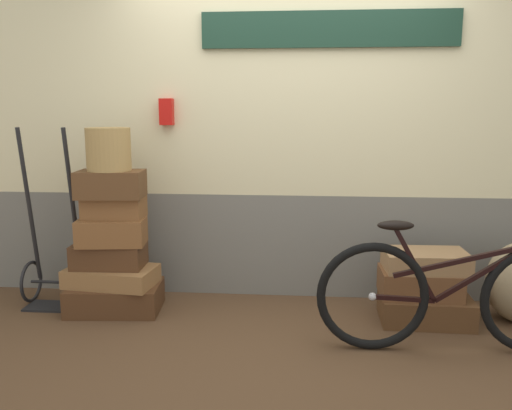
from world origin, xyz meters
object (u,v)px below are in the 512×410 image
Objects in this scene: suitcase_3 at (112,232)px; bicycle at (454,295)px; suitcase_6 at (425,308)px; suitcase_7 at (420,283)px; suitcase_1 at (112,276)px; suitcase_8 at (425,261)px; suitcase_2 at (109,255)px; wicker_basket at (109,149)px; suitcase_0 at (115,297)px; suitcase_4 at (114,207)px; suitcase_5 at (111,184)px; luggage_trolley at (54,266)px.

bicycle is at bearing -18.19° from suitcase_3.
suitcase_7 reaches higher than suitcase_6.
suitcase_1 is 2.26m from suitcase_8.
suitcase_2 reaches higher than suitcase_6.
suitcase_8 is 1.80× the size of wicker_basket.
suitcase_0 is 1.22× the size of suitcase_7.
suitcase_4 is 0.42m from wicker_basket.
suitcase_0 is 1.10m from wicker_basket.
suitcase_5 is 0.75× the size of suitcase_6.
bicycle is (0.10, -0.47, 0.08)m from suitcase_7.
wicker_basket is (-2.24, 0.02, 0.76)m from suitcase_8.
suitcase_8 is at bearing 17.22° from suitcase_7.
wicker_basket is (0.02, 0.02, 0.93)m from suitcase_1.
bicycle is at bearing -14.05° from suitcase_2.
suitcase_3 is at bearing 179.02° from suitcase_8.
suitcase_8 is at bearing 160.99° from suitcase_6.
suitcase_8 is 2.76m from luggage_trolley.
suitcase_0 is at bearing -28.63° from suitcase_2.
suitcase_5 is 0.28× the size of bicycle.
suitcase_1 is 1.49× the size of suitcase_4.
suitcase_3 is 2.24m from suitcase_8.
wicker_basket reaches higher than suitcase_7.
wicker_basket is at bearing -123.44° from suitcase_4.
suitcase_5 is 1.49× the size of wicker_basket.
suitcase_3 is (0.02, -0.01, 0.34)m from suitcase_1.
suitcase_0 is 1.56× the size of suitcase_4.
suitcase_3 reaches higher than suitcase_2.
suitcase_5 is 0.25m from wicker_basket.
suitcase_8 is (2.24, -0.00, 0.34)m from suitcase_0.
luggage_trolley reaches higher than suitcase_7.
suitcase_3 is 0.77× the size of suitcase_6.
suitcase_6 is 1.14× the size of suitcase_7.
suitcase_3 is at bearing -178.49° from suitcase_6.
luggage_trolley is (-0.51, 0.13, -0.31)m from suitcase_3.
suitcase_0 is 2.37m from bicycle.
suitcase_0 is at bearing -178.87° from suitcase_6.
suitcase_8 is (2.24, 0.01, -0.16)m from suitcase_3.
suitcase_4 reaches higher than suitcase_8.
suitcase_2 is 0.94× the size of suitcase_7.
suitcase_8 is 0.42× the size of luggage_trolley.
luggage_trolley reaches higher than suitcase_8.
suitcase_6 is (2.25, -0.01, -0.86)m from suitcase_5.
bicycle is at bearing -12.17° from wicker_basket.
suitcase_7 is (2.24, -0.03, -0.14)m from suitcase_2.
suitcase_4 is (0.01, 0.04, 0.68)m from suitcase_0.
wicker_basket is (0.04, -0.01, 0.78)m from suitcase_2.
suitcase_0 is 2.12× the size of wicker_basket.
suitcase_7 is 0.32× the size of bicycle.
suitcase_0 is 0.17m from suitcase_1.
luggage_trolley reaches higher than suitcase_6.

